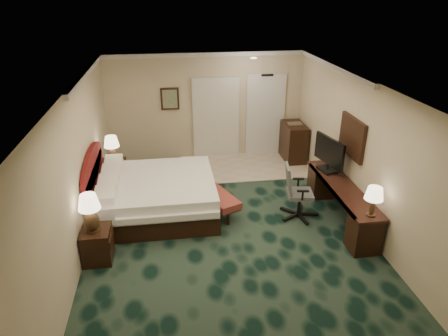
{
  "coord_description": "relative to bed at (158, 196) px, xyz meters",
  "views": [
    {
      "loc": [
        -0.97,
        -6.08,
        4.18
      ],
      "look_at": [
        0.0,
        0.6,
        1.07
      ],
      "focal_mm": 32.0,
      "sensor_mm": 36.0,
      "label": 1
    }
  ],
  "objects": [
    {
      "name": "floor",
      "position": [
        1.27,
        -1.02,
        -0.36
      ],
      "size": [
        5.0,
        7.5,
        0.0
      ],
      "primitive_type": "cube",
      "color": "black",
      "rests_on": "ground"
    },
    {
      "name": "ceiling",
      "position": [
        1.27,
        -1.02,
        2.34
      ],
      "size": [
        5.0,
        7.5,
        0.0
      ],
      "primitive_type": "cube",
      "color": "silver",
      "rests_on": "wall_back"
    },
    {
      "name": "wall_back",
      "position": [
        1.27,
        2.73,
        0.99
      ],
      "size": [
        5.0,
        0.0,
        2.7
      ],
      "primitive_type": "cube",
      "color": "#BEAB94",
      "rests_on": "ground"
    },
    {
      "name": "wall_left",
      "position": [
        -1.23,
        -1.02,
        0.99
      ],
      "size": [
        0.0,
        7.5,
        2.7
      ],
      "primitive_type": "cube",
      "color": "#BEAB94",
      "rests_on": "ground"
    },
    {
      "name": "wall_right",
      "position": [
        3.77,
        -1.02,
        0.99
      ],
      "size": [
        0.0,
        7.5,
        2.7
      ],
      "primitive_type": "cube",
      "color": "#BEAB94",
      "rests_on": "ground"
    },
    {
      "name": "crown_molding",
      "position": [
        1.27,
        -1.02,
        2.29
      ],
      "size": [
        5.0,
        7.5,
        0.1
      ],
      "primitive_type": null,
      "color": "silver",
      "rests_on": "wall_back"
    },
    {
      "name": "tile_patch",
      "position": [
        2.17,
        1.88,
        -0.35
      ],
      "size": [
        3.2,
        1.7,
        0.01
      ],
      "primitive_type": "cube",
      "color": "#BFAA98",
      "rests_on": "ground"
    },
    {
      "name": "headboard",
      "position": [
        -1.17,
        -0.02,
        0.34
      ],
      "size": [
        0.12,
        2.0,
        1.4
      ],
      "primitive_type": null,
      "color": "#4B0F11",
      "rests_on": "ground"
    },
    {
      "name": "entry_door",
      "position": [
        2.82,
        2.7,
        0.69
      ],
      "size": [
        1.02,
        0.06,
        2.18
      ],
      "primitive_type": "cube",
      "color": "silver",
      "rests_on": "ground"
    },
    {
      "name": "closet_doors",
      "position": [
        1.52,
        2.69,
        0.69
      ],
      "size": [
        1.2,
        0.06,
        2.1
      ],
      "primitive_type": "cube",
      "color": "beige",
      "rests_on": "ground"
    },
    {
      "name": "wall_art",
      "position": [
        0.37,
        2.69,
        1.24
      ],
      "size": [
        0.45,
        0.06,
        0.55
      ],
      "primitive_type": "cube",
      "color": "#506D61",
      "rests_on": "wall_back"
    },
    {
      "name": "wall_mirror",
      "position": [
        3.73,
        -0.42,
        1.19
      ],
      "size": [
        0.05,
        0.95,
        0.75
      ],
      "primitive_type": "cube",
      "color": "white",
      "rests_on": "wall_right"
    },
    {
      "name": "bed",
      "position": [
        0.0,
        0.0,
        0.0
      ],
      "size": [
        2.25,
        2.09,
        0.71
      ],
      "primitive_type": "cube",
      "color": "white",
      "rests_on": "ground"
    },
    {
      "name": "nightstand_near",
      "position": [
        -0.98,
        -1.42,
        -0.07
      ],
      "size": [
        0.46,
        0.53,
        0.57
      ],
      "primitive_type": "cube",
      "color": "black",
      "rests_on": "ground"
    },
    {
      "name": "nightstand_far",
      "position": [
        -0.95,
        1.14,
        -0.04
      ],
      "size": [
        0.51,
        0.59,
        0.64
      ],
      "primitive_type": "cube",
      "color": "black",
      "rests_on": "ground"
    },
    {
      "name": "lamp_near",
      "position": [
        -1.0,
        -1.44,
        0.54
      ],
      "size": [
        0.37,
        0.37,
        0.66
      ],
      "primitive_type": null,
      "rotation": [
        0.0,
        0.0,
        0.08
      ],
      "color": "#312110",
      "rests_on": "nightstand_near"
    },
    {
      "name": "lamp_far",
      "position": [
        -0.93,
        1.1,
        0.59
      ],
      "size": [
        0.38,
        0.38,
        0.62
      ],
      "primitive_type": null,
      "rotation": [
        0.0,
        0.0,
        -0.18
      ],
      "color": "#312110",
      "rests_on": "nightstand_far"
    },
    {
      "name": "bed_bench",
      "position": [
        1.15,
        -0.16,
        -0.14
      ],
      "size": [
        0.89,
        1.33,
        0.43
      ],
      "primitive_type": "cube",
      "rotation": [
        0.0,
        0.0,
        0.4
      ],
      "color": "maroon",
      "rests_on": "ground"
    },
    {
      "name": "desk",
      "position": [
        3.48,
        -0.81,
        0.0
      ],
      "size": [
        0.54,
        2.49,
        0.72
      ],
      "primitive_type": "cube",
      "color": "black",
      "rests_on": "ground"
    },
    {
      "name": "tv",
      "position": [
        3.45,
        -0.1,
        0.72
      ],
      "size": [
        0.28,
        0.91,
        0.71
      ],
      "primitive_type": "cube",
      "rotation": [
        0.0,
        0.0,
        0.22
      ],
      "color": "black",
      "rests_on": "desk"
    },
    {
      "name": "desk_lamp",
      "position": [
        3.51,
        -1.87,
        0.62
      ],
      "size": [
        0.36,
        0.36,
        0.53
      ],
      "primitive_type": null,
      "rotation": [
        0.0,
        0.0,
        -0.23
      ],
      "color": "#312110",
      "rests_on": "desk"
    },
    {
      "name": "desk_chair",
      "position": [
        2.74,
        -0.59,
        0.19
      ],
      "size": [
        0.72,
        0.69,
        1.09
      ],
      "primitive_type": null,
      "rotation": [
        0.0,
        0.0,
        -0.16
      ],
      "color": "#565759",
      "rests_on": "ground"
    },
    {
      "name": "minibar",
      "position": [
        3.47,
        2.18,
        0.12
      ],
      "size": [
        0.5,
        0.91,
        0.96
      ],
      "primitive_type": "cube",
      "color": "black",
      "rests_on": "ground"
    }
  ]
}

